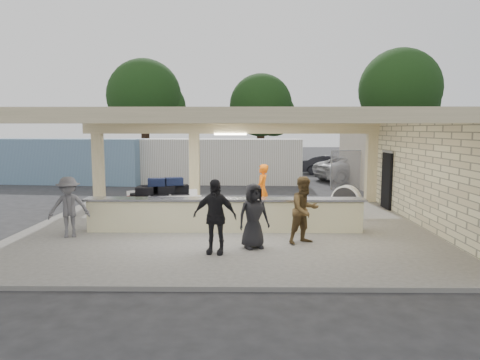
{
  "coord_description": "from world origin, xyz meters",
  "views": [
    {
      "loc": [
        0.6,
        -12.85,
        3.1
      ],
      "look_at": [
        0.43,
        1.0,
        1.44
      ],
      "focal_mm": 32.0,
      "sensor_mm": 36.0,
      "label": 1
    }
  ],
  "objects_px": {
    "luggage_cart": "(161,198)",
    "drum_fan": "(346,200)",
    "passenger_a": "(305,210)",
    "car_white_a": "(359,168)",
    "baggage_counter": "(225,215)",
    "passenger_b": "(215,216)",
    "container_white": "(199,161)",
    "car_dark": "(332,165)",
    "passenger_c": "(69,207)",
    "container_blue": "(60,161)",
    "car_white_b": "(426,166)",
    "baggage_handler": "(262,190)",
    "passenger_d": "(254,216)"
  },
  "relations": [
    {
      "from": "car_white_b",
      "to": "car_dark",
      "type": "distance_m",
      "value": 5.82
    },
    {
      "from": "passenger_c",
      "to": "car_white_a",
      "type": "distance_m",
      "value": 18.29
    },
    {
      "from": "car_dark",
      "to": "passenger_a",
      "type": "bearing_deg",
      "value": -172.14
    },
    {
      "from": "container_white",
      "to": "baggage_handler",
      "type": "bearing_deg",
      "value": -69.24
    },
    {
      "from": "baggage_counter",
      "to": "passenger_b",
      "type": "xyz_separation_m",
      "value": [
        -0.13,
        -2.26,
        0.42
      ]
    },
    {
      "from": "baggage_counter",
      "to": "car_white_a",
      "type": "bearing_deg",
      "value": 60.83
    },
    {
      "from": "car_white_b",
      "to": "container_blue",
      "type": "relative_size",
      "value": 0.48
    },
    {
      "from": "baggage_counter",
      "to": "container_blue",
      "type": "distance_m",
      "value": 15.62
    },
    {
      "from": "baggage_counter",
      "to": "container_blue",
      "type": "relative_size",
      "value": 0.84
    },
    {
      "from": "passenger_d",
      "to": "car_white_b",
      "type": "height_order",
      "value": "passenger_d"
    },
    {
      "from": "passenger_a",
      "to": "passenger_b",
      "type": "relative_size",
      "value": 0.98
    },
    {
      "from": "car_white_a",
      "to": "container_blue",
      "type": "bearing_deg",
      "value": 74.71
    },
    {
      "from": "baggage_handler",
      "to": "car_dark",
      "type": "relative_size",
      "value": 0.46
    },
    {
      "from": "baggage_handler",
      "to": "passenger_a",
      "type": "height_order",
      "value": "baggage_handler"
    },
    {
      "from": "passenger_b",
      "to": "car_white_b",
      "type": "xyz_separation_m",
      "value": [
        12.12,
        16.91,
        -0.27
      ]
    },
    {
      "from": "passenger_b",
      "to": "passenger_c",
      "type": "bearing_deg",
      "value": 170.3
    },
    {
      "from": "luggage_cart",
      "to": "passenger_c",
      "type": "height_order",
      "value": "passenger_c"
    },
    {
      "from": "baggage_counter",
      "to": "passenger_c",
      "type": "height_order",
      "value": "passenger_c"
    },
    {
      "from": "car_white_b",
      "to": "passenger_b",
      "type": "bearing_deg",
      "value": 132.24
    },
    {
      "from": "car_dark",
      "to": "container_blue",
      "type": "distance_m",
      "value": 17.07
    },
    {
      "from": "luggage_cart",
      "to": "container_white",
      "type": "relative_size",
      "value": 0.23
    },
    {
      "from": "passenger_c",
      "to": "car_dark",
      "type": "bearing_deg",
      "value": 38.31
    },
    {
      "from": "drum_fan",
      "to": "container_blue",
      "type": "xyz_separation_m",
      "value": [
        -14.06,
        9.89,
        0.59
      ]
    },
    {
      "from": "car_white_a",
      "to": "car_dark",
      "type": "xyz_separation_m",
      "value": [
        -0.97,
        3.13,
        -0.09
      ]
    },
    {
      "from": "container_blue",
      "to": "container_white",
      "type": "bearing_deg",
      "value": 7.04
    },
    {
      "from": "passenger_b",
      "to": "container_white",
      "type": "relative_size",
      "value": 0.16
    },
    {
      "from": "luggage_cart",
      "to": "drum_fan",
      "type": "relative_size",
      "value": 2.43
    },
    {
      "from": "passenger_c",
      "to": "baggage_counter",
      "type": "bearing_deg",
      "value": -9.77
    },
    {
      "from": "car_white_b",
      "to": "container_white",
      "type": "height_order",
      "value": "container_white"
    },
    {
      "from": "baggage_handler",
      "to": "passenger_b",
      "type": "relative_size",
      "value": 0.99
    },
    {
      "from": "container_white",
      "to": "drum_fan",
      "type": "bearing_deg",
      "value": -56.19
    },
    {
      "from": "baggage_handler",
      "to": "container_white",
      "type": "bearing_deg",
      "value": -148.14
    },
    {
      "from": "passenger_a",
      "to": "car_white_a",
      "type": "bearing_deg",
      "value": 40.18
    },
    {
      "from": "drum_fan",
      "to": "passenger_a",
      "type": "bearing_deg",
      "value": -86.52
    },
    {
      "from": "luggage_cart",
      "to": "car_white_a",
      "type": "relative_size",
      "value": 0.51
    },
    {
      "from": "baggage_handler",
      "to": "car_white_a",
      "type": "relative_size",
      "value": 0.35
    },
    {
      "from": "drum_fan",
      "to": "car_white_a",
      "type": "distance_m",
      "value": 11.71
    },
    {
      "from": "baggage_counter",
      "to": "luggage_cart",
      "type": "xyz_separation_m",
      "value": [
        -2.17,
        1.45,
        0.26
      ]
    },
    {
      "from": "car_white_b",
      "to": "container_blue",
      "type": "xyz_separation_m",
      "value": [
        -22.0,
        -2.68,
        0.53
      ]
    },
    {
      "from": "passenger_c",
      "to": "luggage_cart",
      "type": "bearing_deg",
      "value": 26.4
    },
    {
      "from": "passenger_a",
      "to": "container_white",
      "type": "bearing_deg",
      "value": 77.4
    },
    {
      "from": "container_white",
      "to": "container_blue",
      "type": "relative_size",
      "value": 1.19
    },
    {
      "from": "car_white_a",
      "to": "car_white_b",
      "type": "bearing_deg",
      "value": -93.14
    },
    {
      "from": "passenger_a",
      "to": "car_white_b",
      "type": "xyz_separation_m",
      "value": [
        9.83,
        15.97,
        -0.25
      ]
    },
    {
      "from": "drum_fan",
      "to": "passenger_c",
      "type": "height_order",
      "value": "passenger_c"
    },
    {
      "from": "car_white_a",
      "to": "luggage_cart",
      "type": "bearing_deg",
      "value": 121.37
    },
    {
      "from": "drum_fan",
      "to": "passenger_a",
      "type": "xyz_separation_m",
      "value": [
        -1.89,
        -3.41,
        0.3
      ]
    },
    {
      "from": "car_dark",
      "to": "container_blue",
      "type": "xyz_separation_m",
      "value": [
        -16.47,
        -4.45,
        0.62
      ]
    },
    {
      "from": "container_white",
      "to": "baggage_counter",
      "type": "bearing_deg",
      "value": -77.88
    },
    {
      "from": "car_white_a",
      "to": "passenger_b",
      "type": "bearing_deg",
      "value": 134.47
    }
  ]
}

